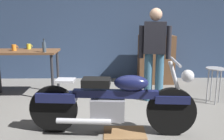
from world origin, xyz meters
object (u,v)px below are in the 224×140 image
at_px(bottle, 44,47).
at_px(mug_yellow_tall, 29,46).
at_px(wooden_dresser, 156,59).
at_px(mug_orange_travel, 14,48).
at_px(person_standing, 155,51).
at_px(shop_stool, 215,76).
at_px(motorcycle, 113,101).

bearing_deg(bottle, mug_yellow_tall, 132.65).
xyz_separation_m(mug_yellow_tall, bottle, (0.41, -0.45, 0.05)).
xyz_separation_m(wooden_dresser, mug_orange_travel, (-2.86, -0.99, 0.41)).
distance_m(person_standing, shop_stool, 1.15).
bearing_deg(mug_orange_travel, bottle, -20.87).
xyz_separation_m(wooden_dresser, bottle, (-2.24, -1.23, 0.45)).
bearing_deg(person_standing, mug_orange_travel, 5.67).
relative_size(shop_stool, mug_yellow_tall, 5.48).
bearing_deg(motorcycle, shop_stool, 37.41).
bearing_deg(bottle, wooden_dresser, 28.72).
height_order(shop_stool, mug_yellow_tall, mug_yellow_tall).
bearing_deg(wooden_dresser, motorcycle, -111.98).
height_order(person_standing, mug_orange_travel, person_standing).
xyz_separation_m(motorcycle, mug_yellow_tall, (-1.61, 1.82, 0.50)).
bearing_deg(wooden_dresser, bottle, -151.28).
distance_m(motorcycle, mug_orange_travel, 2.48).
distance_m(person_standing, bottle, 1.97).
distance_m(shop_stool, mug_yellow_tall, 3.52).
height_order(person_standing, wooden_dresser, person_standing).
height_order(mug_yellow_tall, bottle, bottle).
bearing_deg(shop_stool, bottle, 176.54).
xyz_separation_m(person_standing, mug_orange_travel, (-2.59, 0.28, 0.03)).
relative_size(person_standing, wooden_dresser, 1.52).
xyz_separation_m(wooden_dresser, mug_yellow_tall, (-2.66, -0.78, 0.40)).
bearing_deg(wooden_dresser, mug_orange_travel, -160.88).
height_order(motorcycle, mug_orange_travel, mug_orange_travel).
distance_m(person_standing, mug_orange_travel, 2.60).
xyz_separation_m(shop_stool, mug_yellow_tall, (-3.44, 0.63, 0.45)).
bearing_deg(mug_orange_travel, mug_yellow_tall, 45.34).
height_order(motorcycle, shop_stool, motorcycle).
height_order(person_standing, shop_stool, person_standing).
bearing_deg(mug_yellow_tall, mug_orange_travel, -134.66).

